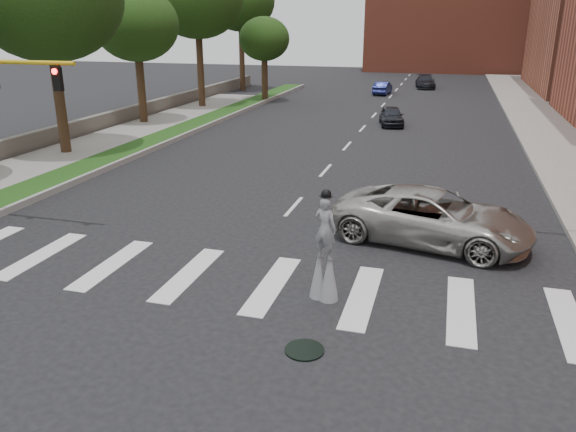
{
  "coord_description": "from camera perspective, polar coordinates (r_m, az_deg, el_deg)",
  "views": [
    {
      "loc": [
        5.66,
        -12.67,
        7.07
      ],
      "look_at": [
        1.43,
        2.14,
        1.7
      ],
      "focal_mm": 35.0,
      "sensor_mm": 36.0,
      "label": 1
    }
  ],
  "objects": [
    {
      "name": "sidewalk_right",
      "position": [
        38.92,
        25.97,
        6.97
      ],
      "size": [
        5.0,
        90.0,
        0.18
      ],
      "primitive_type": "cube",
      "color": "gray",
      "rests_on": "ground"
    },
    {
      "name": "building_backdrop",
      "position": [
        90.69,
        17.17,
        19.66
      ],
      "size": [
        26.0,
        14.0,
        18.0
      ],
      "primitive_type": "cube",
      "color": "#A64A34",
      "rests_on": "ground"
    },
    {
      "name": "car_mid",
      "position": [
        58.96,
        9.59,
        12.71
      ],
      "size": [
        1.62,
        3.98,
        1.28
      ],
      "primitive_type": "imported",
      "rotation": [
        0.0,
        0.0,
        3.07
      ],
      "color": "navy",
      "rests_on": "ground"
    },
    {
      "name": "ground_plane",
      "position": [
        15.57,
        -7.31,
        -7.94
      ],
      "size": [
        160.0,
        160.0,
        0.0
      ],
      "primitive_type": "plane",
      "color": "black",
      "rests_on": "ground"
    },
    {
      "name": "suv_crossing",
      "position": [
        19.25,
        14.47,
        -0.11
      ],
      "size": [
        6.95,
        4.25,
        1.8
      ],
      "primitive_type": "imported",
      "rotation": [
        0.0,
        0.0,
        1.36
      ],
      "color": "#AEABA4",
      "rests_on": "ground"
    },
    {
      "name": "car_far",
      "position": [
        65.53,
        13.78,
        13.11
      ],
      "size": [
        2.54,
        4.98,
        1.38
      ],
      "primitive_type": "imported",
      "rotation": [
        0.0,
        0.0,
        0.13
      ],
      "color": "black",
      "rests_on": "ground"
    },
    {
      "name": "sidewalk_left",
      "position": [
        31.13,
        -25.09,
        4.44
      ],
      "size": [
        4.0,
        60.0,
        0.18
      ],
      "primitive_type": "cube",
      "color": "gray",
      "rests_on": "ground"
    },
    {
      "name": "stilt_performer",
      "position": [
        14.81,
        3.75,
        -4.13
      ],
      "size": [
        0.82,
        0.63,
        3.06
      ],
      "rotation": [
        0.0,
        0.0,
        2.79
      ],
      "color": "#352315",
      "rests_on": "ground"
    },
    {
      "name": "manhole",
      "position": [
        13.06,
        1.68,
        -13.45
      ],
      "size": [
        0.9,
        0.9,
        0.04
      ],
      "primitive_type": "cylinder",
      "color": "black",
      "rests_on": "ground"
    },
    {
      "name": "grass_median",
      "position": [
        37.55,
        -11.69,
        8.17
      ],
      "size": [
        2.0,
        60.0,
        0.25
      ],
      "primitive_type": "cube",
      "color": "#193F12",
      "rests_on": "ground"
    },
    {
      "name": "car_near",
      "position": [
        41.22,
        10.46,
        9.97
      ],
      "size": [
        2.28,
        4.1,
        1.32
      ],
      "primitive_type": "imported",
      "rotation": [
        0.0,
        0.0,
        0.2
      ],
      "color": "black",
      "rests_on": "ground"
    },
    {
      "name": "tree_3",
      "position": [
        41.85,
        -15.19,
        18.21
      ],
      "size": [
        5.85,
        5.85,
        9.31
      ],
      "color": "#352315",
      "rests_on": "ground"
    },
    {
      "name": "median_curb",
      "position": [
        37.08,
        -10.23,
        8.15
      ],
      "size": [
        0.2,
        60.0,
        0.28
      ],
      "primitive_type": "cube",
      "color": "gray",
      "rests_on": "ground"
    },
    {
      "name": "tree_6",
      "position": [
        52.41,
        -2.44,
        17.48
      ],
      "size": [
        4.52,
        4.52,
        7.47
      ],
      "color": "#352315",
      "rests_on": "ground"
    },
    {
      "name": "tree_5",
      "position": [
        61.58,
        -4.85,
        20.89
      ],
      "size": [
        7.04,
        7.04,
        11.96
      ],
      "color": "#352315",
      "rests_on": "ground"
    },
    {
      "name": "stone_wall",
      "position": [
        41.93,
        -17.26,
        9.43
      ],
      "size": [
        0.5,
        56.0,
        1.1
      ],
      "primitive_type": "cube",
      "color": "#5A554D",
      "rests_on": "ground"
    }
  ]
}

